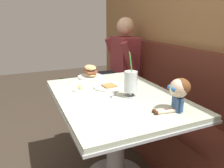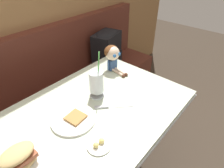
# 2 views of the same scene
# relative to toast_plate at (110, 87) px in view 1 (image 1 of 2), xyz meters

# --- Properties ---
(wood_panel_wall) EXTENTS (4.40, 0.08, 2.40)m
(wood_panel_wall) POSITION_rel_toast_plate_xyz_m (0.16, 0.85, 0.45)
(wood_panel_wall) COLOR olive
(wood_panel_wall) RESTS_ON ground
(booth_bench) EXTENTS (2.60, 0.48, 1.00)m
(booth_bench) POSITION_rel_toast_plate_xyz_m (0.16, 0.61, -0.42)
(booth_bench) COLOR #512319
(booth_bench) RESTS_ON ground
(diner_table) EXTENTS (1.11, 0.81, 0.74)m
(diner_table) POSITION_rel_toast_plate_xyz_m (0.16, -0.02, -0.21)
(diner_table) COLOR beige
(diner_table) RESTS_ON ground
(toast_plate) EXTENTS (0.25, 0.25, 0.03)m
(toast_plate) POSITION_rel_toast_plate_xyz_m (0.00, 0.00, 0.00)
(toast_plate) COLOR white
(toast_plate) RESTS_ON diner_table
(milkshake_glass) EXTENTS (0.10, 0.10, 0.32)m
(milkshake_glass) POSITION_rel_toast_plate_xyz_m (0.24, 0.05, 0.09)
(milkshake_glass) COLOR silver
(milkshake_glass) RESTS_ON diner_table
(sandwich_plate) EXTENTS (0.22, 0.22, 0.12)m
(sandwich_plate) POSITION_rel_toast_plate_xyz_m (-0.33, -0.05, 0.04)
(sandwich_plate) COLOR white
(sandwich_plate) RESTS_ON diner_table
(butter_saucer) EXTENTS (0.12, 0.12, 0.04)m
(butter_saucer) POSITION_rel_toast_plate_xyz_m (-0.03, -0.23, 0.00)
(butter_saucer) COLOR white
(butter_saucer) RESTS_ON diner_table
(butter_knife) EXTENTS (0.19, 0.17, 0.01)m
(butter_knife) POSITION_rel_toast_plate_xyz_m (0.20, -0.07, -0.00)
(butter_knife) COLOR silver
(butter_knife) RESTS_ON diner_table
(seated_doll) EXTENTS (0.13, 0.22, 0.20)m
(seated_doll) POSITION_rel_toast_plate_xyz_m (0.56, 0.19, 0.12)
(seated_doll) COLOR #385689
(seated_doll) RESTS_ON diner_table
(diner_patron) EXTENTS (0.55, 0.48, 0.81)m
(diner_patron) POSITION_rel_toast_plate_xyz_m (-0.92, 0.56, -0.01)
(diner_patron) COLOR maroon
(diner_patron) RESTS_ON booth_bench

